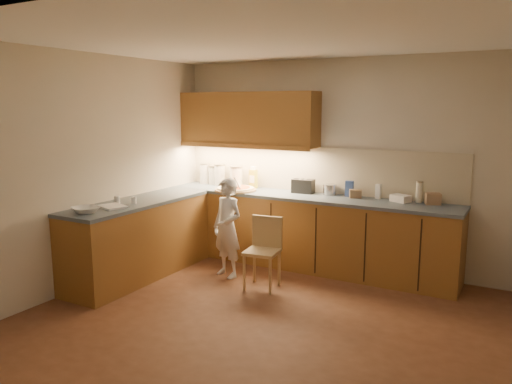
% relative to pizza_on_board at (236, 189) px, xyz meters
% --- Properties ---
extents(room, '(4.54, 4.50, 2.62)m').
position_rel_pizza_on_board_xyz_m(room, '(1.31, -1.56, 0.73)').
color(room, '#58321E').
rests_on(room, ground).
extents(l_counter, '(3.77, 2.62, 0.92)m').
position_rel_pizza_on_board_xyz_m(l_counter, '(0.38, -0.31, -0.48)').
color(l_counter, olive).
rests_on(l_counter, ground).
extents(backsplash, '(3.75, 0.02, 0.58)m').
position_rel_pizza_on_board_xyz_m(backsplash, '(0.93, 0.43, 0.27)').
color(backsplash, beige).
rests_on(backsplash, l_counter).
extents(upper_cabinets, '(1.95, 0.36, 0.73)m').
position_rel_pizza_on_board_xyz_m(upper_cabinets, '(0.03, 0.27, 0.90)').
color(upper_cabinets, olive).
rests_on(upper_cabinets, ground).
extents(pizza_on_board, '(0.55, 0.55, 0.22)m').
position_rel_pizza_on_board_xyz_m(pizza_on_board, '(0.00, 0.00, 0.00)').
color(pizza_on_board, '#A58452').
rests_on(pizza_on_board, l_counter).
extents(child, '(0.50, 0.40, 1.19)m').
position_rel_pizza_on_board_xyz_m(child, '(0.28, -0.65, -0.35)').
color(child, white).
rests_on(child, ground).
extents(wooden_chair, '(0.40, 0.40, 0.79)m').
position_rel_pizza_on_board_xyz_m(wooden_chair, '(0.82, -0.74, -0.48)').
color(wooden_chair, tan).
rests_on(wooden_chair, ground).
extents(mixing_bowl, '(0.34, 0.34, 0.07)m').
position_rel_pizza_on_board_xyz_m(mixing_bowl, '(-0.64, -1.94, 0.01)').
color(mixing_bowl, white).
rests_on(mixing_bowl, l_counter).
extents(canister_a, '(0.15, 0.15, 0.30)m').
position_rel_pizza_on_board_xyz_m(canister_a, '(-0.72, 0.32, 0.12)').
color(canister_a, silver).
rests_on(canister_a, l_counter).
extents(canister_b, '(0.15, 0.15, 0.27)m').
position_rel_pizza_on_board_xyz_m(canister_b, '(-0.56, 0.32, 0.11)').
color(canister_b, beige).
rests_on(canister_b, l_counter).
extents(canister_c, '(0.16, 0.16, 0.30)m').
position_rel_pizza_on_board_xyz_m(canister_c, '(-0.44, 0.30, 0.13)').
color(canister_c, beige).
rests_on(canister_c, l_counter).
extents(canister_d, '(0.18, 0.18, 0.29)m').
position_rel_pizza_on_board_xyz_m(canister_d, '(-0.15, 0.27, 0.12)').
color(canister_d, white).
rests_on(canister_d, l_counter).
extents(oil_jug, '(0.11, 0.08, 0.30)m').
position_rel_pizza_on_board_xyz_m(oil_jug, '(0.09, 0.31, 0.11)').
color(oil_jug, gold).
rests_on(oil_jug, l_counter).
extents(toaster, '(0.28, 0.17, 0.18)m').
position_rel_pizza_on_board_xyz_m(toaster, '(0.84, 0.28, 0.06)').
color(toaster, black).
rests_on(toaster, l_counter).
extents(steel_pot, '(0.17, 0.17, 0.13)m').
position_rel_pizza_on_board_xyz_m(steel_pot, '(1.19, 0.31, 0.04)').
color(steel_pot, '#AEADB2').
rests_on(steel_pot, l_counter).
extents(blue_box, '(0.10, 0.08, 0.19)m').
position_rel_pizza_on_board_xyz_m(blue_box, '(1.44, 0.32, 0.07)').
color(blue_box, '#3554A1').
rests_on(blue_box, l_counter).
extents(card_box_a, '(0.17, 0.15, 0.10)m').
position_rel_pizza_on_board_xyz_m(card_box_a, '(1.53, 0.28, 0.03)').
color(card_box_a, tan).
rests_on(card_box_a, l_counter).
extents(white_bottle, '(0.06, 0.06, 0.18)m').
position_rel_pizza_on_board_xyz_m(white_bottle, '(1.79, 0.35, 0.06)').
color(white_bottle, white).
rests_on(white_bottle, l_counter).
extents(flat_pack, '(0.25, 0.22, 0.08)m').
position_rel_pizza_on_board_xyz_m(flat_pack, '(2.07, 0.28, 0.02)').
color(flat_pack, silver).
rests_on(flat_pack, l_counter).
extents(tall_jar, '(0.08, 0.08, 0.25)m').
position_rel_pizza_on_board_xyz_m(tall_jar, '(2.27, 0.34, 0.10)').
color(tall_jar, white).
rests_on(tall_jar, l_counter).
extents(card_box_b, '(0.20, 0.18, 0.13)m').
position_rel_pizza_on_board_xyz_m(card_box_b, '(2.43, 0.31, 0.04)').
color(card_box_b, '#A47C58').
rests_on(card_box_b, l_counter).
extents(dough_cloth, '(0.35, 0.31, 0.02)m').
position_rel_pizza_on_board_xyz_m(dough_cloth, '(-0.61, -1.59, -0.01)').
color(dough_cloth, white).
rests_on(dough_cloth, l_counter).
extents(spice_jar_a, '(0.08, 0.08, 0.09)m').
position_rel_pizza_on_board_xyz_m(spice_jar_a, '(-0.74, -1.39, 0.02)').
color(spice_jar_a, silver).
rests_on(spice_jar_a, l_counter).
extents(spice_jar_b, '(0.06, 0.06, 0.08)m').
position_rel_pizza_on_board_xyz_m(spice_jar_b, '(-0.55, -1.31, 0.02)').
color(spice_jar_b, white).
rests_on(spice_jar_b, l_counter).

